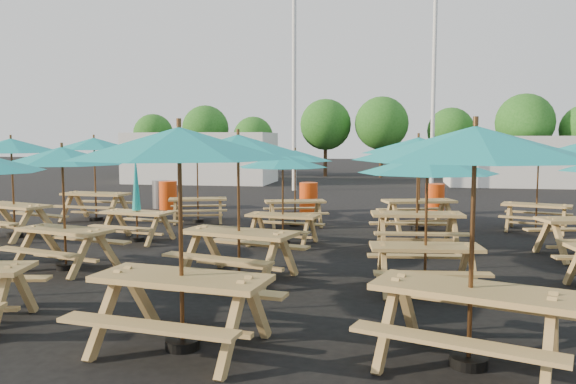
% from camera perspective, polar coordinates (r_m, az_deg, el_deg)
% --- Properties ---
extents(ground, '(120.00, 120.00, 0.00)m').
position_cam_1_polar(ground, '(12.76, -1.22, -5.54)').
color(ground, black).
rests_on(ground, ground).
extents(picnic_unit_2, '(3.04, 3.04, 2.46)m').
position_cam_1_polar(picnic_unit_2, '(15.29, -26.30, 3.82)').
color(picnic_unit_2, tan).
rests_on(picnic_unit_2, ground).
extents(picnic_unit_3, '(2.61, 2.61, 2.49)m').
position_cam_1_polar(picnic_unit_3, '(17.58, -19.10, 4.28)').
color(picnic_unit_3, tan).
rests_on(picnic_unit_3, ground).
extents(picnic_unit_5, '(2.72, 2.72, 2.29)m').
position_cam_1_polar(picnic_unit_5, '(11.09, -21.96, 2.87)').
color(picnic_unit_5, tan).
rests_on(picnic_unit_5, ground).
extents(picnic_unit_6, '(1.91, 1.73, 2.13)m').
position_cam_1_polar(picnic_unit_6, '(13.75, -15.14, -1.24)').
color(picnic_unit_6, tan).
rests_on(picnic_unit_6, ground).
extents(picnic_unit_7, '(2.63, 2.63, 2.12)m').
position_cam_1_polar(picnic_unit_7, '(16.49, -9.21, 3.33)').
color(picnic_unit_7, tan).
rests_on(picnic_unit_7, ground).
extents(picnic_unit_8, '(2.85, 2.85, 2.57)m').
position_cam_1_polar(picnic_unit_8, '(6.40, -10.98, 3.81)').
color(picnic_unit_8, tan).
rests_on(picnic_unit_8, ground).
extents(picnic_unit_9, '(3.02, 3.02, 2.52)m').
position_cam_1_polar(picnic_unit_9, '(9.58, -5.09, 4.07)').
color(picnic_unit_9, tan).
rests_on(picnic_unit_9, ground).
extents(picnic_unit_10, '(2.35, 2.35, 2.09)m').
position_cam_1_polar(picnic_unit_10, '(12.77, -0.54, 2.74)').
color(picnic_unit_10, tan).
rests_on(picnic_unit_10, ground).
extents(picnic_unit_11, '(2.63, 2.63, 2.13)m').
position_cam_1_polar(picnic_unit_11, '(15.61, 0.72, 3.34)').
color(picnic_unit_11, tan).
rests_on(picnic_unit_11, ground).
extents(picnic_unit_12, '(3.20, 3.20, 2.57)m').
position_cam_1_polar(picnic_unit_12, '(6.08, 18.44, 3.56)').
color(picnic_unit_12, tan).
rests_on(picnic_unit_12, ground).
extents(picnic_unit_13, '(2.40, 2.40, 2.21)m').
position_cam_1_polar(picnic_unit_13, '(9.03, 13.97, 2.16)').
color(picnic_unit_13, tan).
rests_on(picnic_unit_13, ground).
extents(picnic_unit_14, '(2.68, 2.68, 2.48)m').
position_cam_1_polar(picnic_unit_14, '(12.38, 13.10, 4.09)').
color(picnic_unit_14, tan).
rests_on(picnic_unit_14, ground).
extents(picnic_unit_15, '(2.97, 2.97, 2.40)m').
position_cam_1_polar(picnic_unit_15, '(15.32, 13.26, 4.02)').
color(picnic_unit_15, tan).
rests_on(picnic_unit_15, ground).
extents(picnic_unit_19, '(2.68, 2.68, 2.16)m').
position_cam_1_polar(picnic_unit_19, '(16.02, 24.10, 3.01)').
color(picnic_unit_19, tan).
rests_on(picnic_unit_19, ground).
extents(waste_bin_0, '(0.61, 0.61, 0.98)m').
position_cam_1_polar(waste_bin_0, '(20.30, -12.75, -0.22)').
color(waste_bin_0, gray).
rests_on(waste_bin_0, ground).
extents(waste_bin_1, '(0.61, 0.61, 0.98)m').
position_cam_1_polar(waste_bin_1, '(19.83, -12.07, -0.33)').
color(waste_bin_1, '#E8440D').
rests_on(waste_bin_1, ground).
extents(waste_bin_2, '(0.61, 0.61, 0.98)m').
position_cam_1_polar(waste_bin_2, '(18.78, 2.10, -0.53)').
color(waste_bin_2, '#E8440D').
rests_on(waste_bin_2, ground).
extents(waste_bin_3, '(0.61, 0.61, 0.98)m').
position_cam_1_polar(waste_bin_3, '(18.83, 14.69, -0.69)').
color(waste_bin_3, '#E8440D').
rests_on(waste_bin_3, ground).
extents(mast_0, '(0.20, 0.20, 12.00)m').
position_cam_1_polar(mast_0, '(26.90, 0.64, 13.00)').
color(mast_0, silver).
rests_on(mast_0, ground).
extents(mast_1, '(0.20, 0.20, 12.00)m').
position_cam_1_polar(mast_1, '(28.57, 14.63, 12.38)').
color(mast_1, silver).
rests_on(mast_1, ground).
extents(event_tent_0, '(8.00, 4.00, 2.80)m').
position_cam_1_polar(event_tent_0, '(32.07, -8.78, 3.46)').
color(event_tent_0, silver).
rests_on(event_tent_0, ground).
extents(event_tent_1, '(7.00, 4.00, 2.60)m').
position_cam_1_polar(event_tent_1, '(31.95, 22.12, 2.94)').
color(event_tent_1, silver).
rests_on(event_tent_1, ground).
extents(tree_0, '(2.80, 2.80, 4.24)m').
position_cam_1_polar(tree_0, '(41.03, -13.53, 5.76)').
color(tree_0, '#382314').
rests_on(tree_0, ground).
extents(tree_1, '(3.11, 3.11, 4.72)m').
position_cam_1_polar(tree_1, '(38.21, -8.38, 6.38)').
color(tree_1, '#382314').
rests_on(tree_1, ground).
extents(tree_2, '(2.59, 2.59, 3.93)m').
position_cam_1_polar(tree_2, '(37.02, -3.55, 5.64)').
color(tree_2, '#382314').
rests_on(tree_2, ground).
extents(tree_3, '(3.36, 3.36, 5.09)m').
position_cam_1_polar(tree_3, '(37.25, 3.83, 6.84)').
color(tree_3, '#382314').
rests_on(tree_3, ground).
extents(tree_4, '(3.41, 3.41, 5.17)m').
position_cam_1_polar(tree_4, '(36.55, 9.49, 6.89)').
color(tree_4, '#382314').
rests_on(tree_4, ground).
extents(tree_5, '(2.94, 2.94, 4.45)m').
position_cam_1_polar(tree_5, '(37.13, 16.21, 5.98)').
color(tree_5, '#382314').
rests_on(tree_5, ground).
extents(tree_6, '(3.38, 3.38, 5.13)m').
position_cam_1_polar(tree_6, '(36.01, 22.91, 6.52)').
color(tree_6, '#382314').
rests_on(tree_6, ground).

